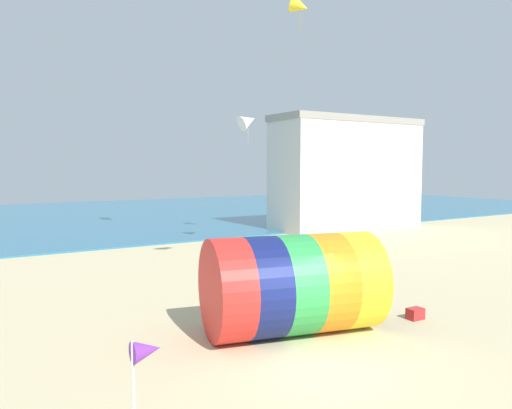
{
  "coord_description": "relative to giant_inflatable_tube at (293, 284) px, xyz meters",
  "views": [
    {
      "loc": [
        -7.72,
        -9.19,
        4.9
      ],
      "look_at": [
        0.75,
        4.4,
        3.66
      ],
      "focal_mm": 35.0,
      "sensor_mm": 36.0,
      "label": 1
    }
  ],
  "objects": [
    {
      "name": "bystander_mid_beach",
      "position": [
        4.63,
        6.0,
        -0.53
      ],
      "size": [
        0.4,
        0.41,
        1.79
      ],
      "color": "#726651",
      "rests_on": "ground"
    },
    {
      "name": "promenade_building",
      "position": [
        18.28,
        17.85,
        2.89
      ],
      "size": [
        12.59,
        4.3,
        8.66
      ],
      "color": "silver",
      "rests_on": "ground"
    },
    {
      "name": "bystander_far_left",
      "position": [
        4.71,
        6.1,
        -0.59
      ],
      "size": [
        0.31,
        0.4,
        1.69
      ],
      "color": "#383D56",
      "rests_on": "ground"
    },
    {
      "name": "kite_white_delta",
      "position": [
        6.34,
        13.08,
        6.01
      ],
      "size": [
        1.26,
        0.99,
        1.88
      ],
      "color": "white"
    },
    {
      "name": "beach_flag",
      "position": [
        -6.0,
        -4.37,
        0.54
      ],
      "size": [
        0.47,
        0.36,
        2.26
      ],
      "color": "silver",
      "rests_on": "ground"
    },
    {
      "name": "sea",
      "position": [
        -0.77,
        37.6,
        -1.4
      ],
      "size": [
        120.0,
        40.0,
        0.1
      ],
      "primitive_type": "cube",
      "color": "teal",
      "rests_on": "ground"
    },
    {
      "name": "kite_handler",
      "position": [
        3.43,
        -0.3,
        -0.58
      ],
      "size": [
        0.42,
        0.37,
        1.71
      ],
      "color": "#726651",
      "rests_on": "ground"
    },
    {
      "name": "cooler_box",
      "position": [
        4.11,
        -1.01,
        -1.27
      ],
      "size": [
        0.53,
        0.37,
        0.36
      ],
      "primitive_type": "cube",
      "rotation": [
        0.0,
        0.0,
        3.12
      ],
      "color": "red",
      "rests_on": "ground"
    },
    {
      "name": "giant_inflatable_tube",
      "position": [
        0.0,
        0.0,
        0.0
      ],
      "size": [
        5.5,
        3.95,
        2.9
      ],
      "color": "red",
      "rests_on": "ground"
    },
    {
      "name": "ground_plane",
      "position": [
        -0.77,
        -2.4,
        -1.45
      ],
      "size": [
        120.0,
        120.0,
        0.0
      ],
      "primitive_type": "plane",
      "color": "#CCBA8C"
    },
    {
      "name": "kite_yellow_delta",
      "position": [
        8.66,
        11.32,
        12.32
      ],
      "size": [
        1.52,
        1.55,
        1.91
      ],
      "color": "yellow"
    }
  ]
}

